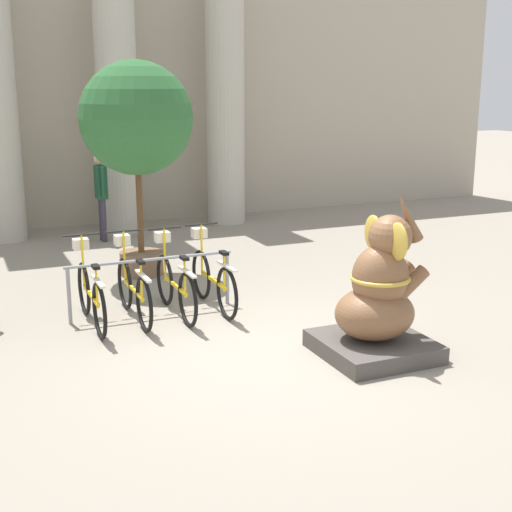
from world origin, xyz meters
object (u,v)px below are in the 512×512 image
object	(u,v)px
bicycle_0	(91,293)
bicycle_1	(133,288)
person_pedestrian	(101,189)
bicycle_2	(175,284)
elephant_statue	(378,301)
bicycle_3	(213,278)
potted_tree	(136,123)

from	to	relation	value
bicycle_0	bicycle_1	xyz separation A→B (m)	(0.56, 0.02, 0.00)
person_pedestrian	bicycle_2	bearing A→B (deg)	-90.64
bicycle_2	elephant_statue	xyz separation A→B (m)	(1.68, -2.33, 0.21)
bicycle_3	bicycle_1	bearing A→B (deg)	-178.36
bicycle_2	bicycle_3	xyz separation A→B (m)	(0.56, 0.06, 0.00)
bicycle_1	bicycle_3	distance (m)	1.12
person_pedestrian	elephant_statue	bearing A→B (deg)	-77.42
elephant_statue	potted_tree	distance (m)	5.12
elephant_statue	bicycle_3	bearing A→B (deg)	115.18
bicycle_3	person_pedestrian	size ratio (longest dim) A/B	1.01
bicycle_3	potted_tree	xyz separation A→B (m)	(-0.45, 2.14, 2.01)
bicycle_0	elephant_statue	world-z (taller)	elephant_statue
bicycle_1	potted_tree	world-z (taller)	potted_tree
bicycle_2	person_pedestrian	distance (m)	5.00
potted_tree	bicycle_2	bearing A→B (deg)	-92.92
elephant_statue	person_pedestrian	xyz separation A→B (m)	(-1.63, 7.29, 0.40)
bicycle_0	person_pedestrian	size ratio (longest dim) A/B	1.01
elephant_statue	potted_tree	xyz separation A→B (m)	(-1.57, 4.53, 1.79)
bicycle_1	person_pedestrian	size ratio (longest dim) A/B	1.01
bicycle_0	person_pedestrian	distance (m)	5.13
bicycle_0	bicycle_1	bearing A→B (deg)	2.12
bicycle_0	bicycle_2	size ratio (longest dim) A/B	1.00
bicycle_3	elephant_statue	size ratio (longest dim) A/B	0.92
bicycle_0	bicycle_3	xyz separation A→B (m)	(1.68, 0.05, 0.00)
bicycle_2	elephant_statue	size ratio (longest dim) A/B	0.92
bicycle_2	bicycle_1	bearing A→B (deg)	177.33
bicycle_2	potted_tree	xyz separation A→B (m)	(0.11, 2.20, 2.01)
bicycle_0	elephant_statue	distance (m)	3.65
bicycle_1	elephant_statue	xyz separation A→B (m)	(2.24, -2.36, 0.21)
bicycle_1	person_pedestrian	distance (m)	5.01
bicycle_1	elephant_statue	distance (m)	3.26
bicycle_2	bicycle_3	distance (m)	0.56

